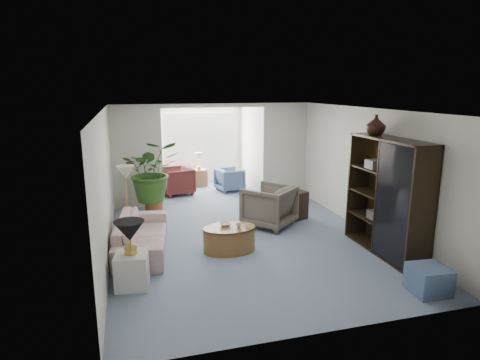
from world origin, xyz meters
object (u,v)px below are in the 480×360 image
object	(u,v)px
sunroom_table	(199,178)
sofa	(142,234)
side_table_dark	(294,205)
coffee_table	(229,239)
entertainment_cabinet	(387,197)
plant_pot	(154,207)
framed_picture	(372,150)
floor_lamp	(126,173)
sunroom_chair_blue	(230,179)
cabinet_urn	(376,125)
ottoman	(429,280)
table_lamp	(129,231)
coffee_bowl	(225,224)
sunroom_chair_maroon	(177,181)
coffee_cup	(239,226)
wingback_chair	(269,206)
end_table	(132,270)

from	to	relation	value
sunroom_table	sofa	bearing A→B (deg)	-111.86
side_table_dark	coffee_table	bearing A→B (deg)	-142.69
entertainment_cabinet	plant_pot	size ratio (longest dim) A/B	5.12
framed_picture	floor_lamp	distance (m)	4.83
sunroom_chair_blue	floor_lamp	bearing A→B (deg)	123.46
entertainment_cabinet	sunroom_table	size ratio (longest dim) A/B	4.08
cabinet_urn	ottoman	world-z (taller)	cabinet_urn
framed_picture	sofa	xyz separation A→B (m)	(-4.41, 0.27, -1.39)
sofa	table_lamp	world-z (taller)	table_lamp
floor_lamp	sunroom_table	world-z (taller)	floor_lamp
coffee_table	cabinet_urn	distance (m)	3.35
coffee_bowl	sunroom_table	xyz separation A→B (m)	(0.38, 4.91, -0.22)
plant_pot	sofa	bearing A→B (deg)	-99.13
cabinet_urn	sunroom_chair_maroon	size ratio (longest dim) A/B	0.44
ottoman	coffee_cup	bearing A→B (deg)	136.00
framed_picture	side_table_dark	distance (m)	2.15
cabinet_urn	sunroom_table	distance (m)	6.11
side_table_dark	cabinet_urn	size ratio (longest dim) A/B	1.72
coffee_cup	plant_pot	world-z (taller)	coffee_cup
cabinet_urn	sunroom_table	bearing A→B (deg)	113.86
wingback_chair	side_table_dark	distance (m)	0.77
sunroom_chair_blue	coffee_table	bearing A→B (deg)	154.27
side_table_dark	ottoman	bearing A→B (deg)	-81.65
coffee_table	sunroom_chair_maroon	size ratio (longest dim) A/B	1.15
coffee_table	sunroom_chair_maroon	world-z (taller)	sunroom_chair_maroon
sofa	floor_lamp	bearing A→B (deg)	19.42
sofa	coffee_table	bearing A→B (deg)	-98.69
coffee_bowl	plant_pot	distance (m)	2.75
side_table_dark	entertainment_cabinet	world-z (taller)	entertainment_cabinet
side_table_dark	ottoman	xyz separation A→B (m)	(0.54, -3.66, -0.11)
side_table_dark	coffee_cup	bearing A→B (deg)	-138.38
sofa	sunroom_chair_blue	size ratio (longest dim) A/B	2.98
plant_pot	sunroom_table	bearing A→B (deg)	58.31
end_table	plant_pot	size ratio (longest dim) A/B	1.29
table_lamp	side_table_dark	world-z (taller)	table_lamp
floor_lamp	coffee_cup	bearing A→B (deg)	-39.34
sunroom_table	coffee_cup	bearing A→B (deg)	-92.01
framed_picture	end_table	bearing A→B (deg)	-166.86
coffee_bowl	side_table_dark	size ratio (longest dim) A/B	0.33
end_table	wingback_chair	world-z (taller)	wingback_chair
end_table	coffee_table	xyz separation A→B (m)	(1.71, 0.93, -0.03)
side_table_dark	entertainment_cabinet	size ratio (longest dim) A/B	0.30
wingback_chair	ottoman	distance (m)	3.59
wingback_chair	table_lamp	bearing A→B (deg)	-5.46
entertainment_cabinet	sofa	bearing A→B (deg)	164.06
end_table	floor_lamp	size ratio (longest dim) A/B	1.44
table_lamp	sunroom_table	distance (m)	6.31
floor_lamp	cabinet_urn	bearing A→B (deg)	-21.30
floor_lamp	coffee_table	world-z (taller)	floor_lamp
ottoman	plant_pot	xyz separation A→B (m)	(-3.54, 4.85, -0.04)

